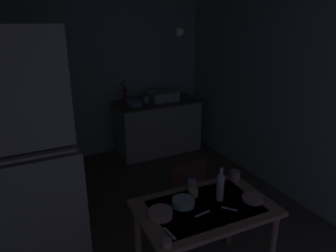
{
  "coord_description": "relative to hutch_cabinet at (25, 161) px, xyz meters",
  "views": [
    {
      "loc": [
        -1.24,
        -2.78,
        2.2
      ],
      "look_at": [
        0.17,
        0.0,
        1.09
      ],
      "focal_mm": 33.58,
      "sensor_mm": 36.0,
      "label": 1
    }
  ],
  "objects": [
    {
      "name": "mixing_bowl_counter",
      "position": [
        1.64,
        1.69,
        -0.1
      ],
      "size": [
        0.26,
        0.26,
        0.07
      ],
      "primitive_type": "cylinder",
      "color": "#9EB2C6",
      "rests_on": "counter_cabinet"
    },
    {
      "name": "teaspoon_near_bowl",
      "position": [
        0.83,
        -1.14,
        -0.25
      ],
      "size": [
        0.03,
        0.15,
        0.0
      ],
      "primitive_type": "cube",
      "rotation": [
        0.0,
        0.0,
        4.81
      ],
      "color": "beige",
      "rests_on": "dining_table"
    },
    {
      "name": "mug_tall",
      "position": [
        1.72,
        -0.73,
        -0.21
      ],
      "size": [
        0.09,
        0.09,
        0.09
      ],
      "primitive_type": "cylinder",
      "color": "tan",
      "rests_on": "dining_table"
    },
    {
      "name": "table_knife",
      "position": [
        1.5,
        -0.79,
        -0.25
      ],
      "size": [
        0.11,
        0.2,
        0.0
      ],
      "primitive_type": "cube",
      "rotation": [
        0.0,
        0.0,
        1.12
      ],
      "color": "silver",
      "rests_on": "dining_table"
    },
    {
      "name": "ground_plane",
      "position": [
        1.24,
        0.03,
        -1.0
      ],
      "size": [
        5.06,
        5.06,
        0.0
      ],
      "primitive_type": "plane",
      "color": "brown"
    },
    {
      "name": "serving_bowl_wide",
      "position": [
        1.08,
        -0.87,
        -0.22
      ],
      "size": [
        0.18,
        0.18,
        0.05
      ],
      "primitive_type": "cylinder",
      "color": "#ADD1C1",
      "rests_on": "dining_table"
    },
    {
      "name": "wall_right",
      "position": [
        3.0,
        0.03,
        0.24
      ],
      "size": [
        0.1,
        4.16,
        2.47
      ],
      "primitive_type": "cube",
      "color": "#ADC9B6",
      "rests_on": "ground"
    },
    {
      "name": "chair_far_side",
      "position": [
        1.35,
        -0.39,
        -0.52
      ],
      "size": [
        0.41,
        0.41,
        0.91
      ],
      "color": "#482E1B",
      "rests_on": "ground"
    },
    {
      "name": "teaspoon_by_cup",
      "position": [
        1.38,
        -1.09,
        -0.25
      ],
      "size": [
        0.1,
        0.11,
        0.0
      ],
      "primitive_type": "cube",
      "rotation": [
        0.0,
        0.0,
        5.44
      ],
      "color": "beige",
      "rests_on": "dining_table"
    },
    {
      "name": "teacup_cream",
      "position": [
        1.27,
        -0.69,
        -0.2
      ],
      "size": [
        0.07,
        0.07,
        0.09
      ],
      "primitive_type": "cylinder",
      "color": "#9EB2C6",
      "rests_on": "dining_table"
    },
    {
      "name": "hutch_cabinet",
      "position": [
        0.0,
        0.0,
        0.0
      ],
      "size": [
        0.91,
        0.45,
        2.13
      ],
      "color": "beige",
      "rests_on": "ground"
    },
    {
      "name": "mug_dark",
      "position": [
        1.23,
        -0.79,
        -0.22
      ],
      "size": [
        0.09,
        0.09,
        0.06
      ],
      "primitive_type": "cylinder",
      "color": "beige",
      "rests_on": "dining_table"
    },
    {
      "name": "wall_back",
      "position": [
        1.24,
        2.11,
        0.24
      ],
      "size": [
        3.52,
        0.1,
        2.47
      ],
      "primitive_type": "cube",
      "color": "#B1CAB4",
      "rests_on": "ground"
    },
    {
      "name": "sauce_dish",
      "position": [
        1.63,
        -1.07,
        -0.23
      ],
      "size": [
        0.18,
        0.18,
        0.03
      ],
      "primitive_type": "cylinder",
      "color": "tan",
      "rests_on": "dining_table"
    },
    {
      "name": "pendant_bulb",
      "position": [
        1.42,
        -0.16,
        1.05
      ],
      "size": [
        0.08,
        0.08,
        0.08
      ],
      "primitive_type": "sphere",
      "color": "#F9EFCC"
    },
    {
      "name": "serving_spoon",
      "position": [
        1.16,
        -1.05,
        -0.25
      ],
      "size": [
        0.15,
        0.04,
        0.0
      ],
      "primitive_type": "cube",
      "rotation": [
        0.0,
        0.0,
        3.25
      ],
      "color": "beige",
      "rests_on": "dining_table"
    },
    {
      "name": "stoneware_crock",
      "position": [
        1.87,
        1.73,
        -0.08
      ],
      "size": [
        0.11,
        0.11,
        0.11
      ],
      "primitive_type": "cylinder",
      "color": "beige",
      "rests_on": "counter_cabinet"
    },
    {
      "name": "sink_basin",
      "position": [
        2.17,
        1.74,
        -0.05
      ],
      "size": [
        0.44,
        0.34,
        0.15
      ],
      "color": "white",
      "rests_on": "counter_cabinet"
    },
    {
      "name": "glass_bottle",
      "position": [
        1.39,
        -0.94,
        -0.13
      ],
      "size": [
        0.06,
        0.06,
        0.29
      ],
      "color": "#B7BCC1",
      "rests_on": "dining_table"
    },
    {
      "name": "teacup_mint",
      "position": [
        0.75,
        -1.25,
        -0.22
      ],
      "size": [
        0.06,
        0.06,
        0.06
      ],
      "primitive_type": "cylinder",
      "color": "tan",
      "rests_on": "dining_table"
    },
    {
      "name": "hand_pump",
      "position": [
        1.54,
        1.78,
        0.04
      ],
      "size": [
        0.05,
        0.27,
        0.39
      ],
      "color": "#B21E19",
      "rests_on": "counter_cabinet"
    },
    {
      "name": "dining_table",
      "position": [
        1.24,
        -0.96,
        -0.36
      ],
      "size": [
        1.1,
        0.73,
        0.75
      ],
      "color": "#A17E5F",
      "rests_on": "ground"
    },
    {
      "name": "counter_cabinet",
      "position": [
        2.07,
        1.74,
        -0.56
      ],
      "size": [
        1.37,
        0.64,
        0.87
      ],
      "color": "beige",
      "rests_on": "ground"
    },
    {
      "name": "soup_bowl_small",
      "position": [
        0.86,
        -0.93,
        -0.22
      ],
      "size": [
        0.19,
        0.19,
        0.06
      ],
      "primitive_type": "cylinder",
      "color": "tan",
      "rests_on": "dining_table"
    }
  ]
}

